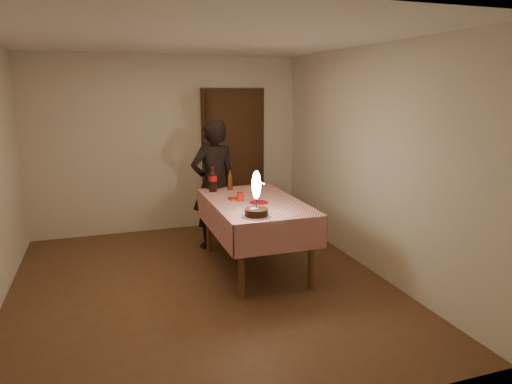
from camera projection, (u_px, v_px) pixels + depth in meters
ground at (203, 286)px, 5.00m from camera, size 4.00×4.50×0.01m
room_shell at (200, 134)px, 4.72m from camera, size 4.04×4.54×2.62m
dining_table at (255, 210)px, 5.36m from camera, size 1.02×1.72×0.84m
birthday_cake at (256, 204)px, 4.66m from camera, size 0.30×0.30×0.47m
red_plate at (259, 202)px, 5.23m from camera, size 0.22×0.22×0.01m
red_cup at (240, 197)px, 5.31m from camera, size 0.08×0.08×0.10m
clear_cup at (257, 195)px, 5.45m from camera, size 0.07×0.07×0.09m
napkin_stack at (236, 199)px, 5.39m from camera, size 0.15×0.15×0.02m
cola_bottle at (213, 180)px, 5.78m from camera, size 0.10×0.10×0.32m
amber_bottle_left at (230, 181)px, 5.89m from camera, size 0.06×0.06×0.25m
amber_bottle_right at (258, 181)px, 5.90m from camera, size 0.06×0.06×0.25m
photographer at (214, 184)px, 6.08m from camera, size 0.70×0.53×1.73m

